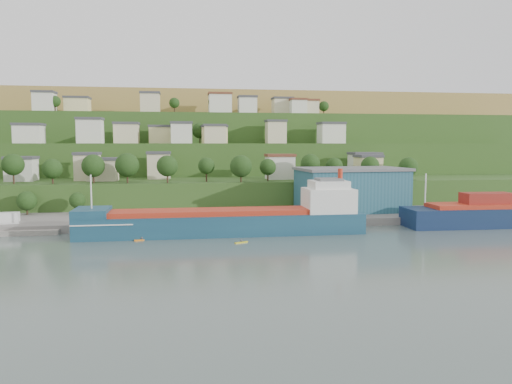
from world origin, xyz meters
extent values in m
plane|color=#495957|center=(0.00, 0.00, 0.00)|extent=(500.00, 500.00, 0.00)
cube|color=slate|center=(20.00, 28.00, 0.00)|extent=(220.00, 26.00, 4.00)
cube|color=#284719|center=(0.00, 56.00, 0.00)|extent=(260.00, 32.00, 20.00)
cube|color=#284719|center=(0.00, 86.00, 0.00)|extent=(280.00, 32.00, 44.00)
cube|color=#284719|center=(0.00, 116.00, 0.00)|extent=(300.00, 32.00, 70.00)
cube|color=olive|center=(0.00, 190.00, 0.00)|extent=(360.00, 120.00, 96.00)
cube|color=silver|center=(-56.07, 58.25, 13.48)|extent=(8.52, 8.18, 6.97)
cube|color=#3F3F44|center=(-56.07, 58.25, 17.42)|extent=(9.12, 8.78, 0.90)
cube|color=beige|center=(-35.69, 58.22, 14.12)|extent=(7.24, 8.63, 8.24)
cube|color=#3F3F44|center=(-35.69, 58.22, 18.69)|extent=(7.84, 9.23, 0.90)
cube|color=beige|center=(-30.43, 54.88, 13.28)|extent=(9.15, 7.45, 6.56)
cube|color=#3F3F44|center=(-30.43, 54.88, 17.01)|extent=(9.75, 8.05, 0.90)
cube|color=beige|center=(-13.00, 61.60, 14.19)|extent=(7.45, 7.05, 8.38)
cube|color=#3F3F44|center=(-13.00, 61.60, 18.83)|extent=(8.05, 7.65, 0.90)
cube|color=silver|center=(27.38, 54.55, 13.78)|extent=(9.01, 7.34, 7.56)
cube|color=brown|center=(27.38, 54.55, 18.01)|extent=(9.61, 7.94, 0.90)
cube|color=beige|center=(57.63, 52.29, 13.63)|extent=(7.31, 8.80, 7.26)
cube|color=#3F3F44|center=(57.63, 52.29, 17.71)|extent=(7.91, 9.40, 0.90)
cube|color=silver|center=(59.61, 60.79, 13.98)|extent=(9.68, 8.88, 7.97)
cube|color=#3F3F44|center=(59.61, 60.79, 18.42)|extent=(10.28, 9.48, 0.90)
cube|color=silver|center=(-59.81, 81.32, 25.19)|extent=(9.33, 8.33, 6.38)
cube|color=#3F3F44|center=(-59.81, 81.32, 28.83)|extent=(9.93, 8.93, 0.90)
cube|color=silver|center=(-38.33, 80.41, 26.27)|extent=(8.76, 7.54, 8.55)
cube|color=#3F3F44|center=(-38.33, 80.41, 31.00)|extent=(9.36, 8.14, 0.90)
cube|color=beige|center=(-26.16, 88.46, 25.64)|extent=(9.01, 8.94, 7.27)
cube|color=#3F3F44|center=(-26.16, 88.46, 29.72)|extent=(9.61, 9.54, 0.90)
cube|color=beige|center=(-13.55, 91.67, 25.17)|extent=(8.47, 7.75, 6.35)
cube|color=#3F3F44|center=(-13.55, 91.67, 28.80)|extent=(9.07, 8.35, 0.90)
cube|color=silver|center=(-5.26, 81.60, 25.65)|extent=(7.77, 8.83, 7.29)
cube|color=#3F3F44|center=(-5.26, 81.60, 29.74)|extent=(8.37, 9.43, 0.90)
cube|color=beige|center=(7.48, 86.23, 25.11)|extent=(9.76, 7.98, 6.23)
cube|color=#3F3F44|center=(7.48, 86.23, 28.68)|extent=(10.36, 8.58, 0.90)
cube|color=beige|center=(7.48, 84.95, 25.27)|extent=(8.28, 8.81, 6.55)
cube|color=#3F3F44|center=(7.48, 84.95, 29.00)|extent=(8.88, 9.41, 0.90)
cube|color=beige|center=(33.08, 91.79, 26.37)|extent=(7.75, 7.11, 8.75)
cube|color=#3F3F44|center=(33.08, 91.79, 31.20)|extent=(8.35, 7.71, 0.90)
cube|color=silver|center=(56.11, 90.19, 25.95)|extent=(9.82, 8.66, 7.90)
cube|color=#3F3F44|center=(56.11, 90.19, 30.35)|extent=(10.42, 9.26, 0.90)
cube|color=silver|center=(-61.57, 111.21, 38.94)|extent=(8.27, 7.98, 7.88)
cube|color=#3F3F44|center=(-61.57, 111.21, 43.33)|extent=(8.87, 8.58, 0.90)
cube|color=beige|center=(-49.32, 116.16, 38.10)|extent=(9.89, 8.60, 6.20)
cube|color=#3F3F44|center=(-49.32, 116.16, 41.65)|extent=(10.49, 9.20, 0.90)
cube|color=beige|center=(-18.37, 112.60, 39.16)|extent=(8.11, 7.58, 8.32)
cube|color=#3F3F44|center=(-18.37, 112.60, 43.77)|extent=(8.71, 8.18, 0.90)
cube|color=silver|center=(12.14, 116.07, 39.38)|extent=(9.92, 8.66, 8.76)
cube|color=brown|center=(12.14, 116.07, 44.21)|extent=(10.52, 9.26, 0.90)
cube|color=silver|center=(24.30, 114.14, 38.71)|extent=(7.92, 7.13, 7.42)
cube|color=#3F3F44|center=(24.30, 114.14, 42.87)|extent=(8.52, 7.73, 0.90)
cube|color=beige|center=(41.08, 117.66, 38.66)|extent=(8.74, 7.99, 7.32)
cube|color=#3F3F44|center=(41.08, 117.66, 42.77)|extent=(9.34, 8.59, 0.90)
cube|color=silver|center=(47.02, 112.60, 38.18)|extent=(7.04, 8.71, 6.35)
cube|color=brown|center=(47.02, 112.60, 41.80)|extent=(7.64, 9.31, 0.90)
cube|color=beige|center=(52.62, 114.88, 38.16)|extent=(8.53, 7.14, 6.31)
cube|color=brown|center=(52.62, 114.88, 41.76)|extent=(9.13, 7.74, 0.90)
cylinder|color=#382619|center=(-54.70, 45.91, 11.98)|extent=(0.50, 0.50, 3.95)
sphere|color=black|center=(-54.70, 45.91, 15.72)|extent=(6.42, 6.42, 6.42)
cylinder|color=#382619|center=(-43.28, 44.19, 11.43)|extent=(0.50, 0.50, 2.86)
sphere|color=black|center=(-43.28, 44.19, 14.47)|extent=(5.85, 5.85, 5.85)
cylinder|color=#382619|center=(-31.75, 45.13, 11.68)|extent=(0.50, 0.50, 3.37)
sphere|color=black|center=(-31.75, 45.13, 15.25)|extent=(6.86, 6.86, 6.86)
cylinder|color=#382619|center=(-21.73, 44.26, 11.74)|extent=(0.50, 0.50, 3.48)
sphere|color=black|center=(-21.73, 44.26, 15.46)|extent=(7.19, 7.19, 7.19)
cylinder|color=#382619|center=(-9.74, 42.72, 11.70)|extent=(0.50, 0.50, 3.40)
sphere|color=black|center=(-9.74, 42.72, 15.16)|extent=(6.40, 6.40, 6.40)
cylinder|color=#382619|center=(2.19, 45.49, 11.80)|extent=(0.50, 0.50, 3.59)
sphere|color=black|center=(2.19, 45.49, 15.00)|extent=(5.13, 5.13, 5.13)
cylinder|color=#382619|center=(12.66, 42.21, 11.54)|extent=(0.50, 0.50, 3.08)
sphere|color=black|center=(12.66, 42.21, 14.95)|extent=(6.79, 6.79, 6.79)
cylinder|color=#382619|center=(21.61, 45.17, 11.53)|extent=(0.50, 0.50, 3.06)
sphere|color=black|center=(21.61, 45.17, 14.50)|extent=(5.24, 5.24, 5.24)
cylinder|color=#382619|center=(35.37, 44.90, 11.90)|extent=(0.50, 0.50, 3.80)
sphere|color=black|center=(35.37, 44.90, 15.51)|extent=(6.20, 6.20, 6.20)
cylinder|color=#382619|center=(43.22, 44.48, 11.57)|extent=(0.50, 0.50, 3.15)
sphere|color=black|center=(43.22, 44.48, 14.65)|extent=(5.48, 5.48, 5.48)
cylinder|color=#382619|center=(55.24, 44.33, 11.54)|extent=(0.50, 0.50, 3.09)
sphere|color=black|center=(55.24, 44.33, 14.74)|extent=(6.02, 6.02, 6.02)
cylinder|color=#382619|center=(67.58, 42.54, 11.35)|extent=(0.50, 0.50, 2.70)
sphere|color=black|center=(67.58, 42.54, 14.39)|extent=(6.14, 6.14, 6.14)
cylinder|color=#382619|center=(59.30, 112.41, 36.35)|extent=(0.50, 0.50, 2.70)
sphere|color=black|center=(59.30, 112.41, 38.98)|extent=(4.64, 4.64, 4.64)
cylinder|color=#382619|center=(10.06, 115.11, 36.91)|extent=(0.50, 0.50, 3.82)
sphere|color=black|center=(10.06, 115.11, 40.54)|extent=(6.28, 6.28, 6.28)
cylinder|color=#382619|center=(2.03, 90.57, 23.70)|extent=(0.50, 0.50, 3.40)
sphere|color=black|center=(2.03, 90.57, 27.11)|extent=(6.20, 6.20, 6.20)
cylinder|color=#382619|center=(-8.06, 113.66, 36.76)|extent=(0.50, 0.50, 3.53)
sphere|color=black|center=(-8.06, 113.66, 39.79)|extent=(4.57, 4.57, 4.57)
cylinder|color=#382619|center=(-57.14, 109.92, 36.61)|extent=(0.50, 0.50, 3.21)
sphere|color=black|center=(-57.14, 109.92, 39.51)|extent=(4.72, 4.72, 4.72)
cube|color=#13344A|center=(4.05, 8.62, 1.47)|extent=(68.56, 10.87, 6.85)
cube|color=#AE2B17|center=(2.10, 8.62, 5.48)|extent=(50.93, 8.88, 1.17)
cube|color=#13344A|center=(-26.30, 8.62, 5.87)|extent=(7.85, 10.78, 1.96)
cube|color=silver|center=(30.49, 8.62, 7.83)|extent=(11.76, 9.81, 5.87)
cube|color=silver|center=(30.49, 8.62, 11.75)|extent=(8.82, 7.85, 1.96)
cube|color=#595B5E|center=(30.49, 8.62, 13.02)|extent=(5.88, 5.88, 0.59)
cylinder|color=#AE2B17|center=(33.43, 8.62, 14.20)|extent=(1.18, 1.18, 2.94)
cylinder|color=silver|center=(-26.30, 8.62, 10.77)|extent=(0.35, 0.35, 7.83)
cube|color=silver|center=(-23.36, 8.62, 3.72)|extent=(13.72, 11.08, 0.24)
cylinder|color=silver|center=(56.82, 9.91, 10.35)|extent=(0.36, 0.36, 7.62)
cube|color=maroon|center=(74.25, 9.91, 7.52)|extent=(13.22, 5.80, 2.83)
cube|color=#1F4D5D|center=(44.22, 31.00, 8.00)|extent=(31.19, 20.06, 12.00)
cube|color=#595B5E|center=(44.22, 31.00, 14.40)|extent=(32.26, 21.13, 0.80)
cube|color=white|center=(-50.22, 23.06, 2.80)|extent=(7.08, 3.42, 3.20)
cube|color=silver|center=(-48.18, 19.91, 1.66)|extent=(4.79, 2.38, 0.92)
cube|color=orange|center=(-14.65, 3.40, 0.13)|extent=(3.50, 1.59, 0.26)
sphere|color=#3F3F44|center=(-14.65, 3.40, 0.56)|extent=(0.61, 0.61, 0.61)
cube|color=gold|center=(7.26, -2.80, 0.12)|extent=(3.11, 1.80, 0.24)
sphere|color=#3F3F44|center=(7.26, -2.80, 0.51)|extent=(0.55, 0.55, 0.55)
camera|label=1|loc=(-5.77, -110.39, 21.67)|focal=35.00mm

